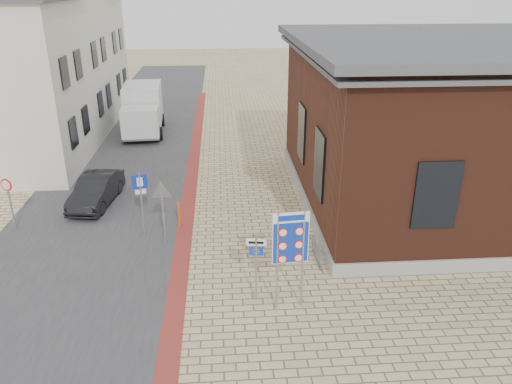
{
  "coord_description": "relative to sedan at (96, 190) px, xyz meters",
  "views": [
    {
      "loc": [
        -0.51,
        -12.53,
        8.83
      ],
      "look_at": [
        0.63,
        3.03,
        2.2
      ],
      "focal_mm": 35.0,
      "sensor_mm": 36.0,
      "label": 1
    }
  ],
  "objects": [
    {
      "name": "yield_sign",
      "position": [
        3.23,
        -3.79,
        1.24
      ],
      "size": [
        0.87,
        0.07,
        2.45
      ],
      "rotation": [
        0.0,
        0.0,
        0.01
      ],
      "color": "gray",
      "rests_on": "ground"
    },
    {
      "name": "townhouse_far",
      "position": [
        -5.13,
        16.59,
        3.54
      ],
      "size": [
        7.4,
        6.4,
        8.3
      ],
      "color": "silver",
      "rests_on": "ground"
    },
    {
      "name": "essen_sign",
      "position": [
        6.27,
        -7.47,
        0.81
      ],
      "size": [
        0.59,
        0.12,
        2.2
      ],
      "rotation": [
        0.0,
        0.0,
        -0.14
      ],
      "color": "gray",
      "rests_on": "ground"
    },
    {
      "name": "bollard",
      "position": [
        3.66,
        -2.41,
        -0.11
      ],
      "size": [
        0.12,
        0.12,
        1.04
      ],
      "primitive_type": "cylinder",
      "rotation": [
        0.0,
        0.0,
        -0.28
      ],
      "color": "#ED500C",
      "rests_on": "ground"
    },
    {
      "name": "parking_sign",
      "position": [
        2.37,
        -2.91,
        1.05
      ],
      "size": [
        0.53,
        0.19,
        2.46
      ],
      "rotation": [
        0.0,
        0.0,
        0.29
      ],
      "color": "gray",
      "rests_on": "ground"
    },
    {
      "name": "border_sign",
      "position": [
        7.2,
        -7.85,
        1.58
      ],
      "size": [
        1.04,
        0.15,
        3.05
      ],
      "rotation": [
        0.0,
        0.0,
        0.1
      ],
      "color": "gray",
      "rests_on": "ground"
    },
    {
      "name": "box_truck",
      "position": [
        0.57,
        10.84,
        0.86
      ],
      "size": [
        2.62,
        5.62,
        2.87
      ],
      "rotation": [
        0.0,
        0.0,
        0.06
      ],
      "color": "slate",
      "rests_on": "ground"
    },
    {
      "name": "speed_sign",
      "position": [
        -2.63,
        -2.2,
        0.76
      ],
      "size": [
        0.47,
        0.21,
        2.1
      ],
      "rotation": [
        0.0,
        0.0,
        -0.37
      ],
      "color": "gray",
      "rests_on": "ground"
    },
    {
      "name": "townhouse_mid",
      "position": [
        -5.13,
        10.59,
        3.94
      ],
      "size": [
        7.4,
        6.4,
        9.1
      ],
      "color": "silver",
      "rests_on": "ground"
    },
    {
      "name": "ground",
      "position": [
        5.87,
        -7.41,
        -0.63
      ],
      "size": [
        120.0,
        120.0,
        0.0
      ],
      "primitive_type": "plane",
      "color": "tan",
      "rests_on": "ground"
    },
    {
      "name": "curb_strip",
      "position": [
        3.87,
        2.59,
        -0.61
      ],
      "size": [
        0.6,
        40.0,
        0.02
      ],
      "primitive_type": "cube",
      "color": "maroon",
      "rests_on": "ground"
    },
    {
      "name": "sedan",
      "position": [
        0.0,
        0.0,
        0.0
      ],
      "size": [
        1.81,
        3.94,
        1.25
      ],
      "primitive_type": "imported",
      "rotation": [
        0.0,
        0.0,
        -0.13
      ],
      "color": "black",
      "rests_on": "ground"
    },
    {
      "name": "road_strip",
      "position": [
        0.37,
        7.59,
        -0.62
      ],
      "size": [
        7.0,
        60.0,
        0.02
      ],
      "primitive_type": "cube",
      "color": "#38383A",
      "rests_on": "ground"
    },
    {
      "name": "brick_building",
      "position": [
        14.86,
        -0.42,
        2.86
      ],
      "size": [
        13.0,
        13.0,
        6.8
      ],
      "color": "gray",
      "rests_on": "ground"
    },
    {
      "name": "bike_rack",
      "position": [
        8.52,
        -5.21,
        -0.36
      ],
      "size": [
        0.08,
        1.8,
        0.6
      ],
      "color": "slate",
      "rests_on": "ground"
    }
  ]
}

